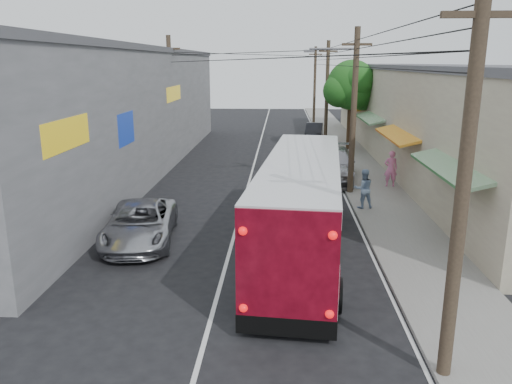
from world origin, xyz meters
The scene contains 13 objects.
ground centered at (0.00, 0.00, 0.00)m, with size 120.00×120.00×0.00m, color black.
sidewalk centered at (6.50, 20.00, 0.06)m, with size 3.00×80.00×0.12m, color slate.
building_right centered at (10.99, 22.00, 3.15)m, with size 7.09×40.00×6.25m.
building_left centered at (-8.50, 18.00, 3.65)m, with size 7.20×36.00×7.25m.
utility_poles centered at (3.13, 20.33, 4.13)m, with size 11.80×45.28×8.00m.
street_tree centered at (6.87, 26.02, 4.67)m, with size 4.40×4.00×6.60m.
coach_bus centered at (2.47, 4.91, 1.72)m, with size 3.52×11.67×3.32m.
jeepney centered at (-3.35, 5.73, 0.71)m, with size 2.36×5.13×1.42m, color #A9A9B0.
parked_suv centered at (4.60, 16.04, 0.88)m, with size 2.46×6.05×1.76m, color #A09FA7.
parked_car_mid centered at (4.51, 24.51, 0.64)m, with size 1.50×3.74×1.27m, color black.
parked_car_far centered at (4.56, 31.81, 0.66)m, with size 1.40×4.01×1.32m, color black.
pedestrian_near centered at (7.44, 14.31, 1.06)m, with size 0.68×0.45×1.87m, color pink.
pedestrian_far centered at (5.40, 10.19, 1.00)m, with size 0.85×0.66×1.76m, color #869FC3.
Camera 1 is at (1.76, -11.32, 6.40)m, focal length 35.00 mm.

